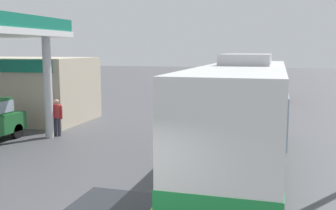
{
  "coord_description": "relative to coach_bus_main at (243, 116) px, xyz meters",
  "views": [
    {
      "loc": [
        2.8,
        -5.27,
        3.84
      ],
      "look_at": [
        -1.5,
        10.0,
        1.6
      ],
      "focal_mm": 42.23,
      "sensor_mm": 36.0,
      "label": 1
    }
  ],
  "objects": [
    {
      "name": "pedestrian_near_pump",
      "position": [
        -8.35,
        2.59,
        -0.79
      ],
      "size": [
        0.55,
        0.22,
        1.66
      ],
      "color": "#33333F",
      "rests_on": "ground"
    },
    {
      "name": "car_trailing_behind_bus",
      "position": [
        0.69,
        18.08,
        -0.71
      ],
      "size": [
        1.7,
        4.2,
        1.82
      ],
      "color": "maroon",
      "rests_on": "ground"
    },
    {
      "name": "coach_bus_main",
      "position": [
        0.0,
        0.0,
        0.0
      ],
      "size": [
        2.6,
        11.04,
        3.69
      ],
      "color": "white",
      "rests_on": "ground"
    },
    {
      "name": "ground",
      "position": [
        -1.71,
        12.57,
        -1.72
      ],
      "size": [
        120.0,
        120.0,
        0.0
      ],
      "primitive_type": "plane",
      "color": "#4C4C51"
    },
    {
      "name": "minibus_opposing_lane",
      "position": [
        -4.21,
        17.0,
        -0.25
      ],
      "size": [
        2.04,
        6.13,
        2.44
      ],
      "color": "#264C9E",
      "rests_on": "ground"
    },
    {
      "name": "lane_divider_stripe",
      "position": [
        -1.71,
        7.57,
        -1.72
      ],
      "size": [
        0.16,
        50.0,
        0.01
      ],
      "primitive_type": "cube",
      "color": "#D8CC4C",
      "rests_on": "ground"
    }
  ]
}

